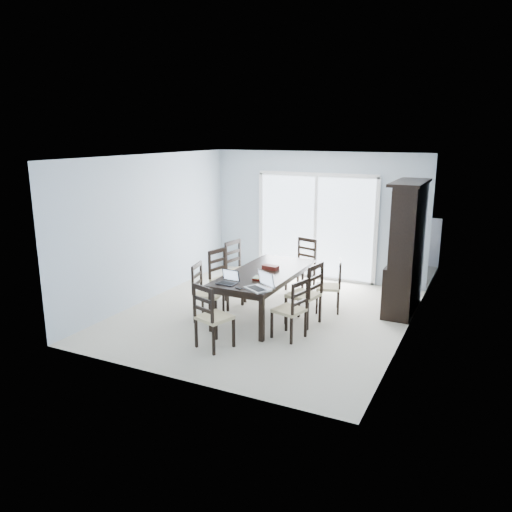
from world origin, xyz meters
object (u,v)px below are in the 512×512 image
at_px(chair_left_far, 238,263).
at_px(chair_right_mid, 309,288).
at_px(laptop_silver, 258,286).
at_px(hot_tub, 303,243).
at_px(chair_end_near, 209,310).
at_px(laptop_dark, 227,281).
at_px(chair_right_near, 294,303).
at_px(chair_left_mid, 222,272).
at_px(chair_end_far, 304,258).
at_px(game_box, 271,267).
at_px(dining_table, 265,276).
at_px(chair_left_near, 203,286).
at_px(cell_phone, 239,288).
at_px(china_hutch, 406,249).
at_px(chair_right_far, 334,280).

xyz_separation_m(chair_left_far, chair_right_mid, (1.66, -0.77, -0.02)).
xyz_separation_m(laptop_silver, hot_tub, (-0.99, 4.47, -0.35)).
bearing_deg(chair_end_near, laptop_dark, 117.29).
bearing_deg(laptop_silver, chair_left_far, 155.97).
bearing_deg(chair_end_near, chair_right_near, 60.77).
height_order(chair_left_mid, chair_right_mid, chair_right_mid).
relative_size(chair_end_far, game_box, 4.28).
relative_size(chair_left_mid, chair_end_far, 1.00).
height_order(chair_left_mid, chair_end_near, chair_left_mid).
xyz_separation_m(dining_table, hot_tub, (-0.67, 3.55, -0.21)).
distance_m(dining_table, chair_right_mid, 0.82).
bearing_deg(chair_left_near, cell_phone, 54.62).
distance_m(china_hutch, hot_tub, 3.60).
relative_size(chair_right_mid, hot_tub, 0.56).
bearing_deg(chair_right_near, chair_end_far, 31.67).
bearing_deg(chair_left_far, china_hutch, 110.40).
relative_size(chair_end_near, game_box, 4.12).
bearing_deg(chair_right_far, chair_left_near, 108.29).
relative_size(chair_left_near, chair_left_mid, 0.94).
bearing_deg(chair_right_mid, chair_right_far, -1.04).
bearing_deg(game_box, laptop_silver, -75.24).
bearing_deg(laptop_dark, chair_left_far, 115.30).
distance_m(chair_right_near, cell_phone, 0.84).
relative_size(game_box, hot_tub, 0.13).
height_order(chair_right_near, chair_end_far, chair_end_far).
height_order(chair_right_far, chair_end_far, chair_end_far).
height_order(chair_left_near, chair_right_near, chair_left_near).
height_order(chair_left_far, chair_right_near, chair_left_far).
distance_m(chair_left_near, laptop_dark, 0.67).
distance_m(chair_right_near, chair_right_mid, 0.63).
height_order(dining_table, hot_tub, hot_tub).
height_order(laptop_silver, cell_phone, laptop_silver).
relative_size(chair_right_far, hot_tub, 0.50).
relative_size(chair_right_far, chair_end_near, 0.95).
relative_size(dining_table, chair_right_mid, 1.89).
bearing_deg(chair_right_near, chair_right_far, 7.80).
xyz_separation_m(dining_table, chair_right_mid, (0.81, -0.10, -0.06)).
bearing_deg(chair_left_far, chair_end_far, 145.58).
relative_size(chair_right_mid, chair_right_far, 1.12).
bearing_deg(laptop_silver, cell_phone, -134.08).
xyz_separation_m(dining_table, chair_right_far, (0.96, 0.68, -0.12)).
height_order(chair_left_mid, chair_end_far, chair_left_mid).
relative_size(chair_end_near, laptop_silver, 2.44).
distance_m(chair_left_far, chair_right_mid, 1.83).
relative_size(chair_right_near, laptop_silver, 2.33).
distance_m(china_hutch, laptop_dark, 3.10).
bearing_deg(chair_end_near, chair_right_far, 82.56).
distance_m(chair_end_far, cell_phone, 2.64).
relative_size(china_hutch, chair_left_near, 2.05).
xyz_separation_m(china_hutch, chair_left_near, (-2.82, -1.87, -0.50)).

